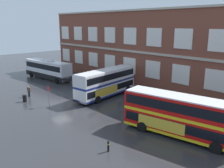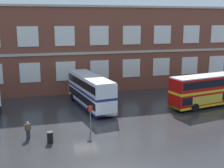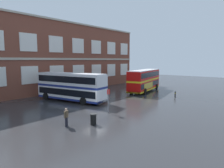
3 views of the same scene
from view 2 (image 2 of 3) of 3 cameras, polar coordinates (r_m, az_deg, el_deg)
ground_plane at (r=33.72m, az=-5.78°, el=-6.78°), size 120.00×120.00×0.00m
brick_terminal_building at (r=48.28m, az=-6.49°, el=6.66°), size 50.84×8.19×13.03m
double_decker_near at (r=37.83m, az=-4.17°, el=-1.27°), size 4.08×11.25×4.07m
double_decker_middle at (r=40.21m, az=18.01°, el=-1.04°), size 11.29×4.59×4.07m
waiting_passenger at (r=29.14m, az=-15.77°, el=-8.32°), size 0.62×0.39×1.70m
bus_stand_flag at (r=29.53m, az=-4.15°, el=-6.16°), size 0.44×0.10×2.70m
station_litter_bin at (r=27.93m, az=-11.74°, el=-9.93°), size 0.60×0.60×1.03m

